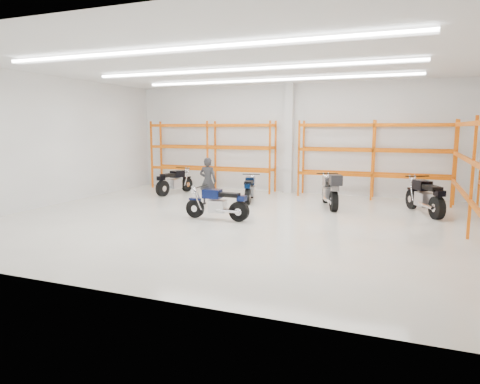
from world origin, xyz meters
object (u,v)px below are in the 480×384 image
at_px(motorcycle_back_a, 173,182).
at_px(motorcycle_back_d, 426,197).
at_px(motorcycle_back_b, 250,189).
at_px(motorcycle_main, 220,204).
at_px(motorcycle_back_c, 331,191).
at_px(structural_column, 289,139).
at_px(standing_man, 208,181).

height_order(motorcycle_back_a, motorcycle_back_d, motorcycle_back_d).
bearing_deg(motorcycle_back_b, motorcycle_back_d, -2.30).
bearing_deg(motorcycle_main, motorcycle_back_c, 48.39).
xyz_separation_m(motorcycle_main, motorcycle_back_c, (2.74, 3.09, 0.12)).
relative_size(motorcycle_back_c, structural_column, 0.51).
bearing_deg(motorcycle_back_b, standing_man, -137.16).
distance_m(motorcycle_main, motorcycle_back_b, 3.32).
bearing_deg(standing_man, motorcycle_back_a, -40.19).
relative_size(motorcycle_back_b, structural_column, 0.43).
distance_m(motorcycle_back_a, motorcycle_back_b, 3.57).
distance_m(standing_man, structural_column, 4.47).
bearing_deg(motorcycle_main, motorcycle_back_b, 94.57).
bearing_deg(motorcycle_back_a, structural_column, 26.44).
height_order(motorcycle_main, motorcycle_back_c, motorcycle_back_c).
relative_size(motorcycle_back_a, motorcycle_back_d, 0.96).
relative_size(motorcycle_back_d, structural_column, 0.49).
bearing_deg(structural_column, motorcycle_back_b, -105.98).
height_order(motorcycle_back_a, standing_man, standing_man).
height_order(motorcycle_back_d, structural_column, structural_column).
distance_m(motorcycle_main, structural_column, 6.27).
relative_size(motorcycle_main, motorcycle_back_d, 0.91).
bearing_deg(motorcycle_back_a, motorcycle_back_b, -8.75).
distance_m(motorcycle_back_d, standing_man, 7.20).
xyz_separation_m(motorcycle_main, standing_man, (-1.44, 2.22, 0.37)).
height_order(motorcycle_main, structural_column, structural_column).
bearing_deg(motorcycle_back_b, motorcycle_main, -85.43).
relative_size(standing_man, structural_column, 0.37).
bearing_deg(motorcycle_back_c, motorcycle_back_b, 175.75).
bearing_deg(motorcycle_back_a, motorcycle_back_c, -6.69).
relative_size(motorcycle_main, motorcycle_back_c, 0.88).
height_order(standing_man, structural_column, structural_column).
distance_m(motorcycle_back_d, structural_column, 6.20).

